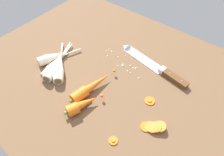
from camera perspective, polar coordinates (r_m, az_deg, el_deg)
ground_plane at (r=83.45cm, az=0.85°, el=-0.74°), size 120.00×90.00×4.00cm
chefs_knife at (r=87.99cm, az=11.00°, el=4.04°), size 34.80×8.71×4.18cm
whole_carrot at (r=76.42cm, az=-6.15°, el=-2.69°), size 6.71×22.21×4.20cm
whole_carrot_second at (r=72.20cm, az=-8.62°, el=-7.66°), size 8.05×14.36×4.20cm
parsnip_front at (r=87.01cm, az=-15.86°, el=3.42°), size 11.67×22.81×4.00cm
parsnip_mid_left at (r=87.24cm, az=-16.03°, el=3.52°), size 8.99×22.23×4.00cm
parsnip_mid_right at (r=90.86cm, az=-16.42°, el=5.64°), size 9.49×18.68×4.00cm
parsnip_back at (r=85.87cm, az=-14.62°, el=3.02°), size 18.27×18.97×4.00cm
carrot_slice_stack at (r=70.04cm, az=11.56°, el=-13.40°), size 7.84×6.33×2.99cm
carrot_slice_stray_near at (r=67.26cm, az=0.35°, el=-17.25°), size 3.01×3.01×0.70cm
carrot_slice_stray_mid at (r=75.90cm, az=10.62°, el=-6.30°), size 3.78×3.78×0.70cm
mince_crumbs at (r=87.24cm, az=3.28°, el=4.30°), size 21.28×7.89×0.83cm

